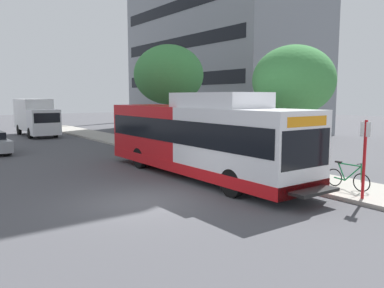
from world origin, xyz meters
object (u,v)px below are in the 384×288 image
at_px(transit_bus, 198,138).
at_px(bicycle_parked, 348,177).
at_px(box_truck_background, 36,116).
at_px(bus_stop_sign_pole, 365,153).
at_px(street_tree_mid_block, 169,75).
at_px(street_tree_near_stop, 294,81).

height_order(transit_bus, bicycle_parked, transit_bus).
relative_size(transit_bus, box_truck_background, 1.75).
bearing_deg(box_truck_background, bus_stop_sign_pole, -84.00).
xyz_separation_m(bicycle_parked, street_tree_mid_block, (0.89, 13.56, 4.31)).
bearing_deg(street_tree_near_stop, box_truck_background, 101.60).
distance_m(transit_bus, bus_stop_sign_pole, 6.83).
relative_size(bicycle_parked, box_truck_background, 0.25).
distance_m(transit_bus, bicycle_parked, 6.22).
distance_m(street_tree_near_stop, box_truck_background, 25.16).
bearing_deg(bus_stop_sign_pole, street_tree_mid_block, 83.24).
bearing_deg(street_tree_near_stop, transit_bus, 153.43).
relative_size(street_tree_mid_block, box_truck_background, 0.95).
bearing_deg(street_tree_mid_block, box_truck_background, 108.27).
bearing_deg(street_tree_near_stop, bus_stop_sign_pole, -112.95).
height_order(bus_stop_sign_pole, box_truck_background, box_truck_background).
relative_size(bus_stop_sign_pole, bicycle_parked, 1.48).
bearing_deg(box_truck_background, bicycle_parked, -82.08).
height_order(bus_stop_sign_pole, street_tree_mid_block, street_tree_mid_block).
xyz_separation_m(bus_stop_sign_pole, street_tree_near_stop, (1.97, 4.65, 2.54)).
bearing_deg(bicycle_parked, box_truck_background, 97.92).
distance_m(bus_stop_sign_pole, street_tree_near_stop, 5.65).
bearing_deg(transit_bus, street_tree_mid_block, 65.96).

